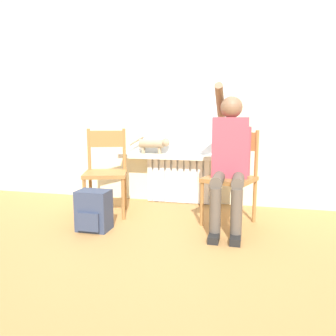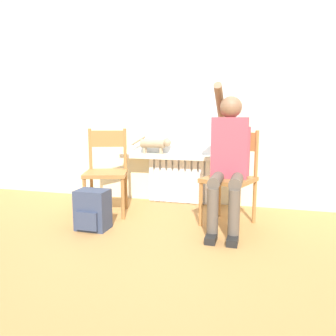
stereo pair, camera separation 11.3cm
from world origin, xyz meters
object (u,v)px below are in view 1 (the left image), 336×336
chair_right (231,176)px  backpack (94,211)px  cat (154,143)px  chair_left (106,170)px  person (230,155)px

chair_right → backpack: chair_right is taller
chair_right → cat: (-0.96, 0.59, 0.25)m
chair_left → chair_right: bearing=-18.3°
chair_left → backpack: (0.11, -0.53, -0.29)m
chair_right → cat: size_ratio=1.79×
chair_left → chair_right: size_ratio=1.00×
chair_left → person: (1.32, -0.12, 0.22)m
chair_right → backpack: 1.37m
cat → backpack: (-0.27, -1.12, -0.55)m
chair_left → chair_right: (1.34, -0.00, 0.00)m
person → backpack: person is taller
chair_right → cat: bearing=168.7°
chair_left → chair_right: 1.34m
backpack → chair_right: bearing=23.3°
person → chair_left: bearing=175.0°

